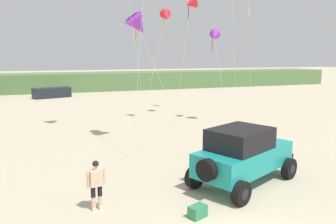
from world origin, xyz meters
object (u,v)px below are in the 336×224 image
object	(u,v)px
jeep	(243,154)
distant_sedan	(52,93)
person_watching	(96,182)
cooler_box	(198,212)
kite_white_parafoil	(190,4)
kite_black_sled	(214,36)
kite_pink_ribbon	(138,25)
kite_orange_streamer	(166,17)

from	to	relation	value
jeep	distant_sedan	size ratio (longest dim) A/B	1.19
jeep	person_watching	distance (m)	5.72
jeep	cooler_box	bearing A→B (deg)	-145.25
person_watching	distant_sedan	size ratio (longest dim) A/B	0.40
jeep	kite_white_parafoil	xyz separation A→B (m)	(3.55, 13.75, 7.71)
jeep	distant_sedan	bearing A→B (deg)	102.82
cooler_box	kite_black_sled	size ratio (longest dim) A/B	0.08
person_watching	kite_pink_ribbon	size ratio (longest dim) A/B	0.23
kite_white_parafoil	kite_pink_ribbon	world-z (taller)	kite_white_parafoil
person_watching	jeep	bearing A→B (deg)	3.82
distant_sedan	kite_white_parafoil	xyz separation A→B (m)	(10.56, -17.03, 8.31)
person_watching	kite_pink_ribbon	bearing A→B (deg)	65.99
cooler_box	kite_black_sled	xyz separation A→B (m)	(7.35, 13.48, 6.19)
jeep	person_watching	xyz separation A→B (m)	(-5.71, -0.38, -0.26)
person_watching	kite_pink_ribbon	world-z (taller)	kite_pink_ribbon
person_watching	distant_sedan	bearing A→B (deg)	92.39
distant_sedan	kite_orange_streamer	xyz separation A→B (m)	(8.15, -18.27, 7.13)
cooler_box	kite_orange_streamer	size ratio (longest dim) A/B	0.07
distant_sedan	kite_black_sled	distance (m)	23.18
distant_sedan	kite_orange_streamer	bearing A→B (deg)	-84.11
kite_white_parafoil	kite_black_sled	world-z (taller)	kite_white_parafoil
kite_white_parafoil	kite_black_sled	bearing A→B (deg)	-66.28
kite_orange_streamer	kite_pink_ribbon	bearing A→B (deg)	-123.53
person_watching	kite_white_parafoil	distance (m)	18.69
jeep	kite_black_sled	distance (m)	13.43
kite_white_parafoil	kite_pink_ribbon	bearing A→B (deg)	-132.35
kite_black_sled	kite_pink_ribbon	size ratio (longest dim) A/B	0.94
cooler_box	distant_sedan	world-z (taller)	distant_sedan
distant_sedan	kite_black_sled	world-z (taller)	kite_black_sled
cooler_box	kite_pink_ribbon	xyz separation A→B (m)	(0.58, 9.35, 6.41)
kite_white_parafoil	kite_orange_streamer	distance (m)	2.96
cooler_box	person_watching	bearing A→B (deg)	128.70
person_watching	kite_white_parafoil	bearing A→B (deg)	56.77
distant_sedan	kite_orange_streamer	size ratio (longest dim) A/B	0.51
kite_orange_streamer	distant_sedan	bearing A→B (deg)	114.04
kite_white_parafoil	jeep	bearing A→B (deg)	-104.49
person_watching	kite_orange_streamer	distance (m)	16.10
cooler_box	kite_pink_ribbon	world-z (taller)	kite_pink_ribbon
person_watching	kite_pink_ribbon	distance (m)	10.22
kite_orange_streamer	person_watching	bearing A→B (deg)	-117.99
kite_black_sled	person_watching	bearing A→B (deg)	-130.69
distant_sedan	kite_pink_ribbon	xyz separation A→B (m)	(4.76, -23.38, 6.00)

